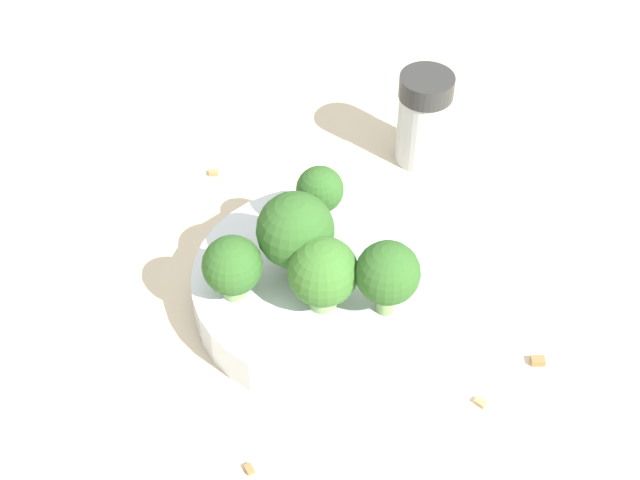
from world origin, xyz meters
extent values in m
plane|color=beige|center=(0.00, 0.00, 0.00)|extent=(3.00, 3.00, 0.00)
cylinder|color=silver|center=(0.00, 0.00, 0.02)|extent=(0.17, 0.17, 0.03)
cylinder|color=#7A9E5B|center=(-0.05, 0.02, 0.04)|extent=(0.02, 0.02, 0.03)
sphere|color=#2D5B23|center=(-0.05, 0.02, 0.06)|extent=(0.04, 0.04, 0.04)
cylinder|color=#7A9E5B|center=(0.02, 0.00, 0.04)|extent=(0.02, 0.02, 0.03)
sphere|color=#2D5B23|center=(0.02, 0.00, 0.07)|extent=(0.05, 0.05, 0.05)
cylinder|color=#8EB770|center=(0.01, -0.04, 0.05)|extent=(0.02, 0.02, 0.03)
sphere|color=#2D5B23|center=(0.01, -0.04, 0.07)|extent=(0.03, 0.03, 0.03)
cylinder|color=#84AD66|center=(0.05, 0.02, 0.04)|extent=(0.02, 0.02, 0.02)
sphere|color=#2D5B23|center=(0.05, 0.02, 0.06)|extent=(0.04, 0.04, 0.04)
cylinder|color=#84AD66|center=(-0.01, 0.03, 0.04)|extent=(0.02, 0.02, 0.02)
sphere|color=#386B28|center=(-0.01, 0.03, 0.06)|extent=(0.04, 0.04, 0.04)
cylinder|color=#B2B7BC|center=(-0.06, -0.16, 0.03)|extent=(0.04, 0.04, 0.06)
cylinder|color=#2D2D2D|center=(-0.06, -0.16, 0.07)|extent=(0.04, 0.04, 0.02)
cube|color=#AD7F4C|center=(0.10, -0.12, 0.00)|extent=(0.01, 0.01, 0.01)
cube|color=tan|center=(-0.11, 0.07, 0.00)|extent=(0.01, 0.01, 0.01)
cube|color=olive|center=(-0.15, 0.03, 0.00)|extent=(0.01, 0.01, 0.01)
cube|color=olive|center=(0.02, 0.13, 0.00)|extent=(0.01, 0.01, 0.01)
camera|label=1|loc=(-0.06, 0.39, 0.47)|focal=50.00mm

